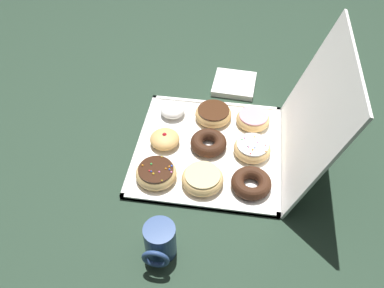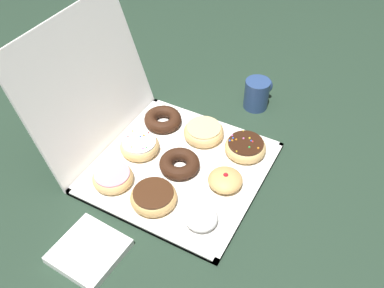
{
  "view_description": "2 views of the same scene",
  "coord_description": "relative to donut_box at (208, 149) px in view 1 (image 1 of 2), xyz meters",
  "views": [
    {
      "loc": [
        0.85,
        0.08,
        0.92
      ],
      "look_at": [
        0.04,
        -0.05,
        0.06
      ],
      "focal_mm": 37.64,
      "sensor_mm": 36.0,
      "label": 1
    },
    {
      "loc": [
        -0.69,
        -0.41,
        0.88
      ],
      "look_at": [
        0.05,
        -0.01,
        0.06
      ],
      "focal_mm": 39.72,
      "sensor_mm": 36.0,
      "label": 2
    }
  ],
  "objects": [
    {
      "name": "chocolate_cake_ring_donut_8",
      "position": [
        0.13,
        0.14,
        0.02
      ],
      "size": [
        0.11,
        0.11,
        0.04
      ],
      "color": "#381E11",
      "rests_on": "donut_box"
    },
    {
      "name": "napkin_stack",
      "position": [
        -0.33,
        0.06,
        0.01
      ],
      "size": [
        0.16,
        0.16,
        0.02
      ],
      "primitive_type": "cube",
      "rotation": [
        0.0,
        0.0,
        -0.06
      ],
      "color": "white",
      "rests_on": "ground"
    },
    {
      "name": "chocolate_frosted_donut_3",
      "position": [
        -0.14,
        -0.0,
        0.02
      ],
      "size": [
        0.12,
        0.12,
        0.04
      ],
      "color": "tan",
      "rests_on": "donut_box"
    },
    {
      "name": "chocolate_cake_ring_donut_4",
      "position": [
        -0.01,
        -0.0,
        0.02
      ],
      "size": [
        0.11,
        0.11,
        0.04
      ],
      "color": "#381E11",
      "rests_on": "donut_box"
    },
    {
      "name": "box_lid_open",
      "position": [
        0.0,
        0.28,
        0.19
      ],
      "size": [
        0.44,
        0.12,
        0.39
      ],
      "primitive_type": "cube",
      "rotation": [
        1.28,
        0.0,
        0.0
      ],
      "color": "white",
      "rests_on": "ground"
    },
    {
      "name": "donut_box",
      "position": [
        0.0,
        0.0,
        0.0
      ],
      "size": [
        0.44,
        0.44,
        0.01
      ],
      "color": "white",
      "rests_on": "ground"
    },
    {
      "name": "sprinkle_donut_7",
      "position": [
        0.0,
        0.13,
        0.03
      ],
      "size": [
        0.11,
        0.11,
        0.04
      ],
      "color": "#E5B770",
      "rests_on": "donut_box"
    },
    {
      "name": "glazed_ring_donut_5",
      "position": [
        0.14,
        0.0,
        0.03
      ],
      "size": [
        0.12,
        0.12,
        0.04
      ],
      "color": "#E5B770",
      "rests_on": "donut_box"
    },
    {
      "name": "ground_plane",
      "position": [
        0.0,
        0.0,
        -0.01
      ],
      "size": [
        3.0,
        3.0,
        0.0
      ],
      "primitive_type": "plane",
      "color": "#233828"
    },
    {
      "name": "powdered_filled_donut_0",
      "position": [
        -0.14,
        -0.14,
        0.02
      ],
      "size": [
        0.08,
        0.08,
        0.04
      ],
      "color": "white",
      "rests_on": "donut_box"
    },
    {
      "name": "sprinkle_donut_2",
      "position": [
        0.14,
        -0.13,
        0.03
      ],
      "size": [
        0.12,
        0.12,
        0.04
      ],
      "color": "#E5B770",
      "rests_on": "donut_box"
    },
    {
      "name": "coffee_mug",
      "position": [
        0.36,
        -0.08,
        0.05
      ],
      "size": [
        0.1,
        0.08,
        0.1
      ],
      "color": "navy",
      "rests_on": "ground"
    },
    {
      "name": "jelly_filled_donut_1",
      "position": [
        0.0,
        -0.14,
        0.02
      ],
      "size": [
        0.09,
        0.09,
        0.05
      ],
      "color": "tan",
      "rests_on": "donut_box"
    },
    {
      "name": "pink_frosted_donut_6",
      "position": [
        -0.13,
        0.13,
        0.02
      ],
      "size": [
        0.11,
        0.11,
        0.04
      ],
      "color": "#E5B770",
      "rests_on": "donut_box"
    }
  ]
}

